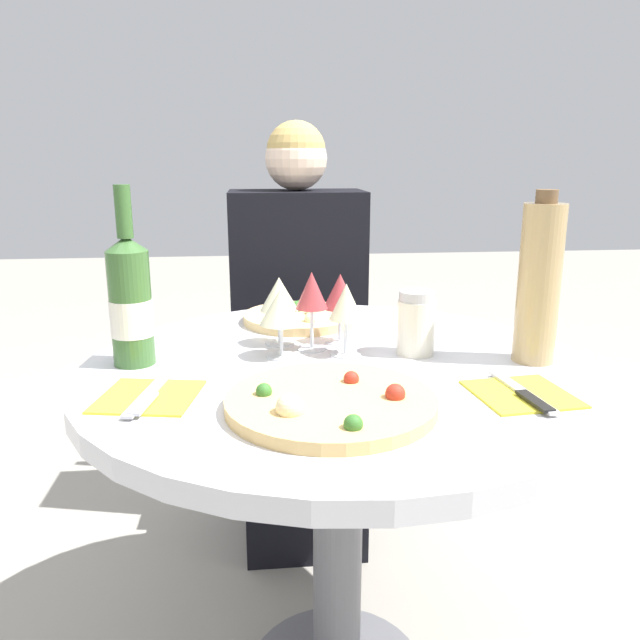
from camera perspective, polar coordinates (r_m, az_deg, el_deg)
dining_table at (r=1.21m, az=1.70°, el=-9.50°), size 0.96×0.96×0.71m
chair_behind_diner at (r=1.99m, az=-2.14°, el=-3.65°), size 0.39×0.39×0.93m
seated_diner at (r=1.83m, az=-1.84°, el=-3.23°), size 0.39×0.47×1.18m
pizza_large at (r=0.95m, az=0.97°, el=-7.54°), size 0.32×0.32×0.05m
pizza_small_far at (r=1.45m, az=-1.85°, el=0.31°), size 0.27×0.27×0.05m
wine_bottle at (r=1.18m, az=-16.94°, el=1.65°), size 0.08×0.08×0.33m
tall_carafe at (r=1.21m, az=19.39°, el=3.23°), size 0.08×0.08×0.32m
sugar_shaker at (r=1.22m, az=8.79°, el=-0.28°), size 0.07×0.07×0.12m
wine_glass_back_left at (r=1.26m, az=-3.75°, el=2.26°), size 0.08×0.08×0.14m
wine_glass_front_left at (r=1.18m, az=-3.59°, el=1.13°), size 0.08×0.08×0.13m
wine_glass_back_right at (r=1.27m, az=1.85°, el=2.48°), size 0.07×0.07×0.14m
wine_glass_front_right at (r=1.19m, az=2.41°, el=1.49°), size 0.07×0.07×0.14m
wine_glass_center at (r=1.22m, az=-0.77°, el=2.50°), size 0.06×0.06×0.16m
place_setting_left at (r=1.03m, az=-15.43°, el=-6.76°), size 0.17×0.19×0.01m
place_setting_right at (r=1.06m, az=18.03°, el=-6.45°), size 0.17×0.19×0.01m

